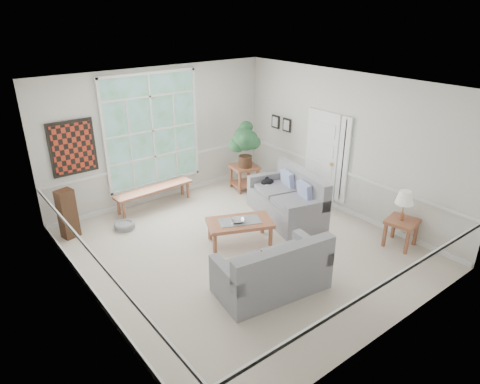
{
  "coord_description": "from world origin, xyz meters",
  "views": [
    {
      "loc": [
        -4.28,
        -5.45,
        4.21
      ],
      "look_at": [
        0.1,
        0.2,
        1.05
      ],
      "focal_mm": 32.0,
      "sensor_mm": 36.0,
      "label": 1
    }
  ],
  "objects_px": {
    "loveseat_right": "(286,196)",
    "end_table": "(244,177)",
    "coffee_table": "(240,232)",
    "side_table": "(400,233)",
    "loveseat_front": "(271,264)"
  },
  "relations": [
    {
      "from": "loveseat_front",
      "to": "coffee_table",
      "type": "relative_size",
      "value": 1.43
    },
    {
      "from": "loveseat_front",
      "to": "coffee_table",
      "type": "xyz_separation_m",
      "value": [
        0.51,
        1.47,
        -0.24
      ]
    },
    {
      "from": "coffee_table",
      "to": "side_table",
      "type": "bearing_deg",
      "value": -16.34
    },
    {
      "from": "loveseat_front",
      "to": "end_table",
      "type": "distance_m",
      "value": 4.1
    },
    {
      "from": "end_table",
      "to": "loveseat_front",
      "type": "bearing_deg",
      "value": -122.34
    },
    {
      "from": "loveseat_right",
      "to": "end_table",
      "type": "height_order",
      "value": "loveseat_right"
    },
    {
      "from": "loveseat_right",
      "to": "coffee_table",
      "type": "height_order",
      "value": "loveseat_right"
    },
    {
      "from": "loveseat_right",
      "to": "coffee_table",
      "type": "relative_size",
      "value": 1.53
    },
    {
      "from": "loveseat_front",
      "to": "end_table",
      "type": "xyz_separation_m",
      "value": [
        2.19,
        3.46,
        -0.17
      ]
    },
    {
      "from": "loveseat_right",
      "to": "end_table",
      "type": "bearing_deg",
      "value": 95.62
    },
    {
      "from": "end_table",
      "to": "loveseat_right",
      "type": "bearing_deg",
      "value": -98.36
    },
    {
      "from": "loveseat_front",
      "to": "side_table",
      "type": "relative_size",
      "value": 3.23
    },
    {
      "from": "loveseat_right",
      "to": "coffee_table",
      "type": "distance_m",
      "value": 1.47
    },
    {
      "from": "loveseat_right",
      "to": "loveseat_front",
      "type": "xyz_separation_m",
      "value": [
        -1.93,
        -1.71,
        -0.03
      ]
    },
    {
      "from": "end_table",
      "to": "side_table",
      "type": "distance_m",
      "value": 3.98
    }
  ]
}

